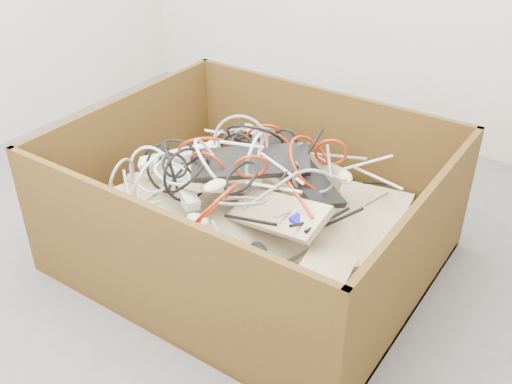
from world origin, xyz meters
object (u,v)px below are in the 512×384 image
Objects in this scene: power_strip_right at (179,184)px; vga_plug at (297,220)px; cardboard_box at (249,228)px; power_strip_left at (180,157)px.

vga_plug is (0.50, 0.04, 0.01)m from power_strip_right.
power_strip_right is 6.10× the size of vga_plug.
cardboard_box is 0.40m from power_strip_left.
cardboard_box is 29.81× the size of vga_plug.
power_strip_right is 0.50m from vga_plug.
power_strip_right is (0.09, -0.12, -0.04)m from power_strip_left.
vga_plug is (0.60, -0.08, -0.02)m from power_strip_left.
cardboard_box reaches higher than power_strip_right.
cardboard_box reaches higher than vga_plug.
power_strip_left is 7.38× the size of vga_plug.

